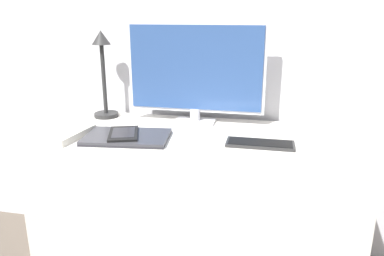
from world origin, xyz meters
name	(u,v)px	position (x,y,z in m)	size (l,w,h in m)	color
wall_back	(212,14)	(0.00, 0.58, 1.20)	(3.60, 0.05, 2.40)	silver
desk	(197,210)	(0.00, 0.22, 0.35)	(1.31, 0.60, 0.70)	silver
monitor	(195,71)	(-0.05, 0.42, 0.95)	(0.64, 0.11, 0.46)	silver
keyboard	(260,144)	(0.27, 0.16, 0.71)	(0.27, 0.11, 0.01)	#282828
laptop	(127,137)	(-0.28, 0.12, 0.71)	(0.36, 0.25, 0.02)	#232328
ereader	(123,134)	(-0.29, 0.12, 0.73)	(0.17, 0.22, 0.01)	black
desk_lamp	(103,68)	(-0.51, 0.43, 0.95)	(0.12, 0.12, 0.42)	#282828
notebook	(64,133)	(-0.55, 0.10, 0.72)	(0.19, 0.26, 0.03)	silver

